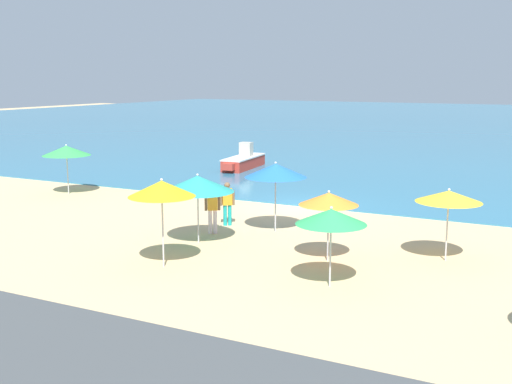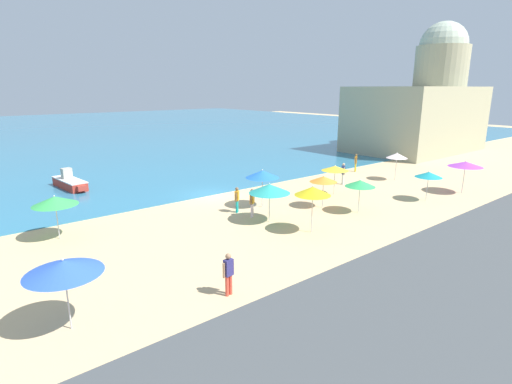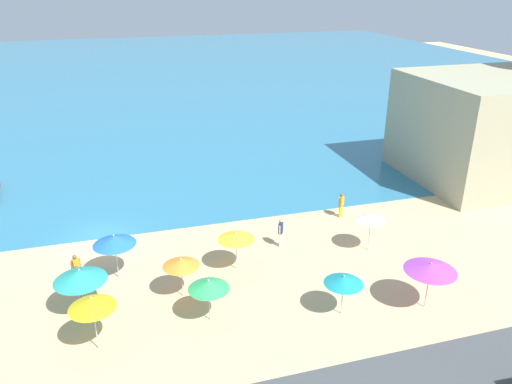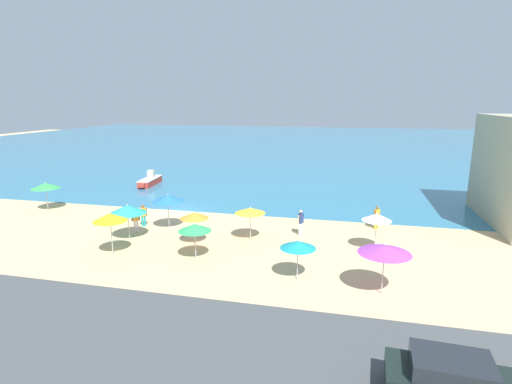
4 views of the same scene
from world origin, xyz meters
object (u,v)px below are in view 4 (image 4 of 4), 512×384
Objects in this scene: beach_umbrella_0 at (194,216)px; bather_0 at (136,218)px; beach_umbrella_6 at (168,198)px; bather_4 at (301,221)px; skiff_nearshore at (150,181)px; beach_umbrella_5 at (385,249)px; beach_umbrella_9 at (250,211)px; bather_2 at (377,216)px; parked_car_1 at (456,380)px; beach_umbrella_1 at (110,217)px; beach_umbrella_8 at (45,186)px; beach_umbrella_7 at (377,217)px; beach_umbrella_10 at (298,245)px; beach_umbrella_4 at (127,209)px; bather_1 at (143,214)px; beach_umbrella_3 at (195,228)px.

bather_0 is at bearing 164.38° from beach_umbrella_0.
bather_4 is at bearing 4.53° from beach_umbrella_6.
bather_0 is 16.30m from skiff_nearshore.
beach_umbrella_5 reaches higher than beach_umbrella_9.
bather_2 reaches higher than parked_car_1.
parked_car_1 is (16.87, -8.35, -1.51)m from beach_umbrella_1.
beach_umbrella_8 is at bearing 160.73° from bather_0.
beach_umbrella_7 reaches higher than bather_4.
bather_0 is at bearing -177.66° from beach_umbrella_9.
beach_umbrella_6 reaches higher than bather_4.
beach_umbrella_9 is 3.69m from bather_4.
skiff_nearshore is (-8.65, 13.54, -1.78)m from beach_umbrella_6.
beach_umbrella_1 is 1.24× the size of beach_umbrella_10.
beach_umbrella_7 reaches higher than beach_umbrella_10.
beach_umbrella_4 is 1.37× the size of bather_4.
parked_car_1 is at bearing -82.71° from beach_umbrella_7.
beach_umbrella_9 is at bearing 126.53° from parked_car_1.
beach_umbrella_5 reaches higher than bather_1.
parked_car_1 is at bearing -41.22° from beach_umbrella_0.
beach_umbrella_4 is at bearing 163.02° from beach_umbrella_10.
beach_umbrella_6 is 21.07m from parked_car_1.
parked_car_1 is at bearing -32.74° from beach_umbrella_4.
beach_umbrella_0 reaches higher than bather_0.
bather_0 is at bearing 144.64° from parked_car_1.
parked_car_1 is (9.56, -12.91, -1.15)m from beach_umbrella_9.
bather_1 is 15.00m from skiff_nearshore.
beach_umbrella_8 reaches higher than parked_car_1.
beach_umbrella_1 reaches higher than beach_umbrella_8.
beach_umbrella_7 is (10.21, 3.79, 0.22)m from beach_umbrella_3.
beach_umbrella_3 is 1.30× the size of bather_2.
beach_umbrella_6 reaches higher than beach_umbrella_9.
beach_umbrella_5 is at bearing -8.85° from beach_umbrella_10.
bather_0 is (-0.24, 1.34, -1.03)m from beach_umbrella_4.
beach_umbrella_10 is at bearing -114.90° from bather_2.
beach_umbrella_9 is 6.49m from beach_umbrella_10.
beach_umbrella_8 is at bearing 160.86° from beach_umbrella_5.
beach_umbrella_1 is 2.96m from beach_umbrella_4.
beach_umbrella_10 is (3.81, -5.25, -0.12)m from beach_umbrella_9.
parked_car_1 is (17.47, -11.23, -1.18)m from beach_umbrella_4.
bather_0 is 17.05m from bather_2.
beach_umbrella_8 is (-26.40, 9.16, -0.15)m from beach_umbrella_5.
beach_umbrella_4 is 20.81m from parked_car_1.
beach_umbrella_5 reaches higher than beach_umbrella_7.
bather_1 is 0.93× the size of bather_4.
beach_umbrella_7 reaches higher than beach_umbrella_4.
beach_umbrella_5 is 0.59× the size of parked_car_1.
bather_2 is (0.33, 4.48, -1.20)m from beach_umbrella_7.
beach_umbrella_0 is 12.99m from bather_2.
beach_umbrella_3 reaches higher than beach_umbrella_10.
beach_umbrella_0 is at bearing 159.47° from beach_umbrella_5.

